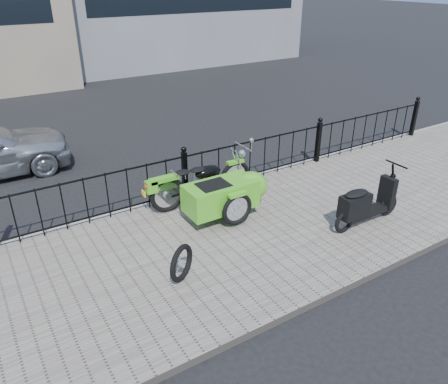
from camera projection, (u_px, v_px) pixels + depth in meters
ground at (220, 231)px, 7.83m from camera, size 120.00×120.00×0.00m
sidewalk at (235, 241)px, 7.43m from camera, size 30.00×3.80×0.12m
curb at (183, 197)px, 8.89m from camera, size 30.00×0.10×0.12m
iron_fence at (185, 176)px, 8.55m from camera, size 14.11×0.11×1.08m
motorcycle_sidecar at (225, 190)px, 7.97m from camera, size 2.28×1.48×0.98m
scooter at (364, 205)px, 7.61m from camera, size 1.54×0.45×1.05m
spare_tire at (181, 263)px, 6.29m from camera, size 0.52×0.38×0.57m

